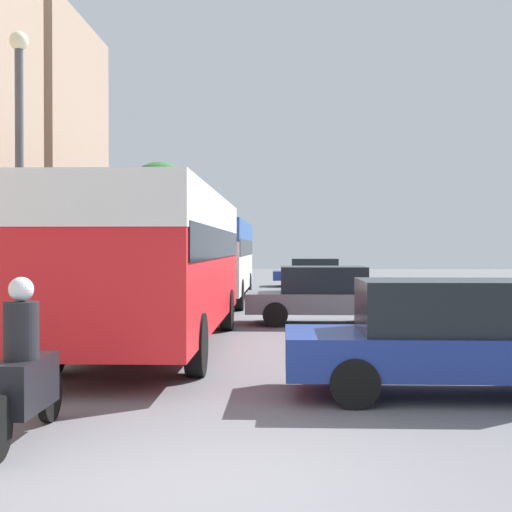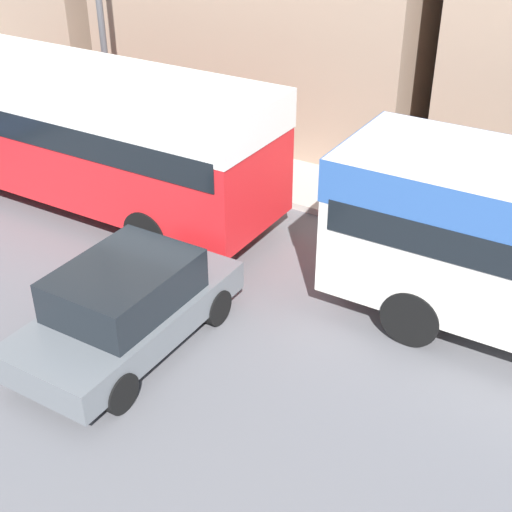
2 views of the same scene
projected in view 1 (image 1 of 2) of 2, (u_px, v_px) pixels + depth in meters
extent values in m
plane|color=slate|center=(209.00, 486.00, 6.08)|extent=(120.00, 120.00, 0.00)
cube|color=gray|center=(3.00, 163.00, 24.68)|extent=(5.72, 6.85, 9.87)
cube|color=red|center=(157.00, 259.00, 14.32)|extent=(2.53, 10.02, 2.58)
cube|color=white|center=(157.00, 214.00, 14.30)|extent=(2.56, 10.07, 0.77)
cube|color=black|center=(157.00, 243.00, 14.31)|extent=(2.58, 9.62, 0.57)
cylinder|color=black|center=(132.00, 310.00, 17.48)|extent=(0.28, 1.00, 1.00)
cylinder|color=black|center=(227.00, 310.00, 17.39)|extent=(0.28, 1.00, 1.00)
cylinder|color=black|center=(50.00, 344.00, 11.27)|extent=(0.28, 1.00, 1.00)
cylinder|color=black|center=(196.00, 345.00, 11.19)|extent=(0.28, 1.00, 1.00)
cube|color=silver|center=(211.00, 256.00, 25.66)|extent=(2.56, 9.06, 2.43)
cube|color=#2D569E|center=(211.00, 232.00, 25.65)|extent=(2.58, 9.10, 0.73)
cube|color=black|center=(211.00, 248.00, 25.66)|extent=(2.61, 8.70, 0.53)
cylinder|color=black|center=(189.00, 285.00, 28.52)|extent=(0.28, 1.00, 1.00)
cylinder|color=black|center=(248.00, 285.00, 28.44)|extent=(0.28, 1.00, 1.00)
cylinder|color=black|center=(166.00, 295.00, 22.91)|extent=(0.28, 1.00, 1.00)
cylinder|color=black|center=(239.00, 295.00, 22.83)|extent=(0.28, 1.00, 1.00)
cube|color=black|center=(25.00, 384.00, 7.50)|extent=(0.38, 1.10, 0.55)
cylinder|color=black|center=(50.00, 394.00, 8.30)|extent=(0.10, 0.64, 0.64)
cylinder|color=black|center=(21.00, 331.00, 7.39)|extent=(0.36, 0.36, 0.60)
sphere|color=silver|center=(21.00, 289.00, 7.39)|extent=(0.26, 0.26, 0.26)
cube|color=navy|center=(315.00, 276.00, 36.90)|extent=(4.30, 1.88, 0.47)
cube|color=black|center=(315.00, 265.00, 36.89)|extent=(2.37, 1.65, 0.64)
cylinder|color=black|center=(339.00, 279.00, 37.72)|extent=(0.64, 0.22, 0.64)
cylinder|color=black|center=(342.00, 281.00, 35.99)|extent=(0.64, 0.22, 0.64)
cylinder|color=black|center=(289.00, 279.00, 37.82)|extent=(0.64, 0.22, 0.64)
cylinder|color=black|center=(289.00, 281.00, 36.09)|extent=(0.64, 0.22, 0.64)
cube|color=navy|center=(452.00, 352.00, 9.76)|extent=(4.57, 1.83, 0.55)
cube|color=black|center=(452.00, 306.00, 9.75)|extent=(2.51, 1.61, 0.71)
cylinder|color=black|center=(343.00, 362.00, 10.65)|extent=(0.64, 0.22, 0.64)
cylinder|color=black|center=(355.00, 383.00, 8.97)|extent=(0.64, 0.22, 0.64)
cube|color=slate|center=(323.00, 302.00, 18.85)|extent=(4.06, 1.87, 0.52)
cube|color=black|center=(323.00, 279.00, 18.84)|extent=(2.23, 1.64, 0.68)
cylinder|color=black|center=(367.00, 309.00, 19.67)|extent=(0.64, 0.22, 0.64)
cylinder|color=black|center=(375.00, 315.00, 17.95)|extent=(0.64, 0.22, 0.64)
cylinder|color=black|center=(276.00, 309.00, 19.76)|extent=(0.64, 0.22, 0.64)
cylinder|color=black|center=(275.00, 315.00, 18.04)|extent=(0.64, 0.22, 0.64)
cylinder|color=brown|center=(160.00, 254.00, 33.85)|extent=(0.36, 0.36, 3.12)
sphere|color=#2D662D|center=(159.00, 196.00, 33.81)|extent=(3.21, 3.21, 3.21)
cylinder|color=#47474C|center=(20.00, 198.00, 13.48)|extent=(0.16, 0.16, 5.64)
sphere|color=beige|center=(19.00, 41.00, 13.44)|extent=(0.36, 0.36, 0.36)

